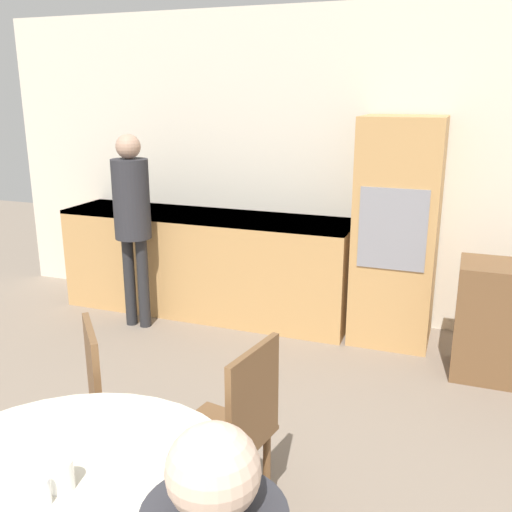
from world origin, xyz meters
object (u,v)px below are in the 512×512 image
chair_far_left (75,412)px  chair_far_right (235,429)px  oven_unit (397,232)px  cup (61,475)px  person_standing (132,209)px

chair_far_left → chair_far_right: same height
oven_unit → cup: size_ratio=18.04×
oven_unit → person_standing: size_ratio=1.09×
person_standing → cup: 3.09m
person_standing → cup: person_standing is taller
chair_far_left → person_standing: person_standing is taller
oven_unit → cup: (-0.60, -3.21, -0.08)m
chair_far_right → person_standing: size_ratio=0.57×
chair_far_right → person_standing: (-1.68, 1.91, 0.48)m
oven_unit → person_standing: oven_unit is taller
person_standing → cup: size_ratio=16.53×
oven_unit → chair_far_right: 2.46m
oven_unit → chair_far_left: 2.78m
chair_far_left → cup: (0.50, -0.68, 0.28)m
chair_far_left → person_standing: size_ratio=0.57×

